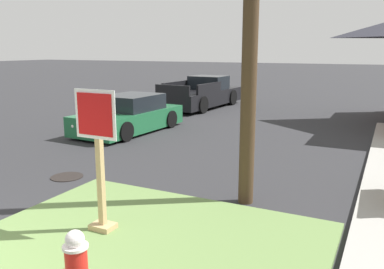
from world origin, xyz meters
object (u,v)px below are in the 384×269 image
(stop_sign, at_px, (99,164))
(manhole_cover, at_px, (67,177))
(parked_sedan_green, at_px, (130,116))
(pickup_truck_black, at_px, (202,95))

(stop_sign, bearing_deg, manhole_cover, 143.10)
(parked_sedan_green, height_order, pickup_truck_black, pickup_truck_black)
(parked_sedan_green, bearing_deg, manhole_cover, -70.63)
(stop_sign, xyz_separation_m, manhole_cover, (-2.50, 1.87, -1.11))
(parked_sedan_green, bearing_deg, pickup_truck_black, 92.17)
(stop_sign, distance_m, pickup_truck_black, 13.85)
(stop_sign, relative_size, parked_sedan_green, 0.51)
(stop_sign, height_order, pickup_truck_black, stop_sign)
(manhole_cover, bearing_deg, parked_sedan_green, 109.37)
(pickup_truck_black, bearing_deg, parked_sedan_green, -87.83)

